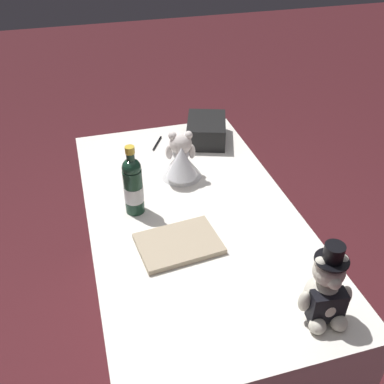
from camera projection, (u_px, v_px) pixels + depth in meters
name	position (u px, v px, depth m)	size (l,w,h in m)	color
ground_plane	(192.00, 330.00, 2.29)	(12.00, 12.00, 0.00)	#47191E
reception_table	(192.00, 277.00, 2.06)	(1.55, 0.85, 0.79)	white
teddy_bear_groom	(326.00, 292.00, 1.33)	(0.16, 0.17, 0.29)	silver
teddy_bear_bride	(181.00, 160.00, 1.97)	(0.23, 0.19, 0.23)	white
champagne_bottle	(133.00, 185.00, 1.75)	(0.08, 0.08, 0.31)	#173827
signing_pen	(157.00, 144.00, 2.28)	(0.13, 0.08, 0.01)	black
gift_case_black	(206.00, 130.00, 2.29)	(0.32, 0.27, 0.11)	black
guestbook	(179.00, 244.00, 1.65)	(0.21, 0.30, 0.02)	tan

